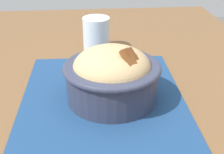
% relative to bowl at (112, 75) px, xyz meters
% --- Properties ---
extents(table, '(1.38, 0.92, 0.78)m').
position_rel_bowl_xyz_m(table, '(0.01, 0.02, -0.12)').
color(table, brown).
rests_on(table, ground_plane).
extents(placemat, '(0.40, 0.35, 0.00)m').
position_rel_bowl_xyz_m(placemat, '(0.01, 0.02, -0.06)').
color(placemat, navy).
rests_on(placemat, table).
extents(bowl, '(0.20, 0.20, 0.12)m').
position_rel_bowl_xyz_m(bowl, '(0.00, 0.00, 0.00)').
color(bowl, '#2D3347').
rests_on(bowl, placemat).
extents(fork, '(0.04, 0.13, 0.00)m').
position_rel_bowl_xyz_m(fork, '(0.12, -0.00, -0.05)').
color(fork, '#BABABA').
rests_on(fork, placemat).
extents(drinking_glass, '(0.08, 0.08, 0.09)m').
position_rel_bowl_xyz_m(drinking_glass, '(0.27, 0.02, -0.02)').
color(drinking_glass, silver).
rests_on(drinking_glass, table).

